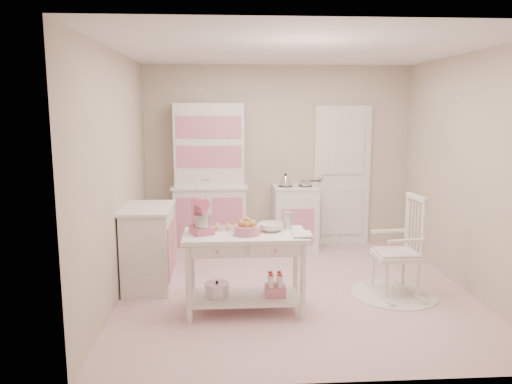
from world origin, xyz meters
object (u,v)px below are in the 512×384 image
hutch (210,178)px  stove (295,218)px  work_table (245,272)px  bread_basket (247,230)px  stand_mixer (202,216)px  rocking_chair (397,246)px  base_cabinet (149,247)px

hutch → stove: 1.33m
work_table → bread_basket: 0.45m
stove → bread_basket: size_ratio=3.68×
stand_mixer → bread_basket: 0.46m
work_table → bread_basket: size_ratio=4.80×
stove → bread_basket: bearing=-109.6°
stove → bread_basket: stove is taller
rocking_chair → stand_mixer: size_ratio=3.24×
bread_basket → hutch: bearing=100.6°
rocking_chair → stove: bearing=107.9°
rocking_chair → work_table: (-1.64, -0.33, -0.15)m
hutch → base_cabinet: size_ratio=2.26×
hutch → base_cabinet: (-0.66, -1.42, -0.58)m
stove → work_table: (-0.80, -2.15, -0.06)m
stove → stand_mixer: 2.50m
hutch → rocking_chair: (2.04, -1.86, -0.49)m
work_table → stand_mixer: (-0.42, 0.02, 0.57)m
hutch → rocking_chair: bearing=-42.4°
rocking_chair → work_table: 1.68m
stove → base_cabinet: size_ratio=1.00×
rocking_chair → bread_basket: (-1.62, -0.38, 0.30)m
hutch → stand_mixer: size_ratio=6.12×
hutch → work_table: (0.40, -2.20, -0.64)m
stove → rocking_chair: (0.84, -1.81, 0.09)m
stove → stand_mixer: bearing=-119.8°
hutch → bread_basket: bearing=-79.4°
hutch → base_cabinet: bearing=-114.8°
stove → stand_mixer: size_ratio=2.71×
stand_mixer → rocking_chair: bearing=-15.8°
hutch → rocking_chair: hutch is taller
rocking_chair → bread_basket: size_ratio=4.40×
base_cabinet → rocking_chair: 2.73m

